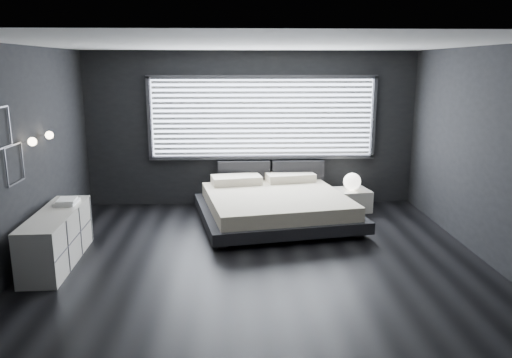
{
  "coord_description": "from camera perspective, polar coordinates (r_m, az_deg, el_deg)",
  "views": [
    {
      "loc": [
        -0.31,
        -6.34,
        2.56
      ],
      "look_at": [
        0.0,
        0.85,
        0.9
      ],
      "focal_mm": 35.0,
      "sensor_mm": 36.0,
      "label": 1
    }
  ],
  "objects": [
    {
      "name": "book_stack",
      "position": [
        7.32,
        -20.83,
        -2.42
      ],
      "size": [
        0.28,
        0.37,
        0.07
      ],
      "color": "white",
      "rests_on": "dresser"
    },
    {
      "name": "window",
      "position": [
        9.1,
        0.76,
        6.99
      ],
      "size": [
        4.14,
        0.09,
        1.52
      ],
      "color": "white",
      "rests_on": "ground"
    },
    {
      "name": "sconce_far",
      "position": [
        7.51,
        -22.57,
        4.65
      ],
      "size": [
        0.18,
        0.11,
        0.11
      ],
      "color": "silver",
      "rests_on": "ground"
    },
    {
      "name": "wall_art_upper",
      "position": [
        6.41,
        -27.13,
        5.22
      ],
      "size": [
        0.01,
        0.48,
        0.48
      ],
      "color": "#47474C",
      "rests_on": "ground"
    },
    {
      "name": "dresser",
      "position": [
        7.06,
        -21.78,
        -6.25
      ],
      "size": [
        0.53,
        1.73,
        0.69
      ],
      "color": "silver",
      "rests_on": "ground"
    },
    {
      "name": "orb_lamp",
      "position": [
        8.97,
        10.93,
        -0.29
      ],
      "size": [
        0.31,
        0.31,
        0.31
      ],
      "primitive_type": "sphere",
      "color": "white",
      "rests_on": "nightstand"
    },
    {
      "name": "headboard",
      "position": [
        9.22,
        1.72,
        0.52
      ],
      "size": [
        1.96,
        0.16,
        0.52
      ],
      "color": "black",
      "rests_on": "ground"
    },
    {
      "name": "wall_art_lower",
      "position": [
        6.7,
        -25.86,
        1.54
      ],
      "size": [
        0.01,
        0.48,
        0.48
      ],
      "color": "#47474C",
      "rests_on": "ground"
    },
    {
      "name": "bed",
      "position": [
        8.26,
        2.19,
        -2.95
      ],
      "size": [
        2.8,
        2.71,
        0.63
      ],
      "color": "black",
      "rests_on": "ground"
    },
    {
      "name": "sconce_near",
      "position": [
        6.95,
        -24.22,
        3.91
      ],
      "size": [
        0.18,
        0.11,
        0.11
      ],
      "color": "silver",
      "rests_on": "ground"
    },
    {
      "name": "nightstand",
      "position": [
        9.08,
        10.65,
        -2.37
      ],
      "size": [
        0.74,
        0.65,
        0.38
      ],
      "primitive_type": "cube",
      "rotation": [
        0.0,
        0.0,
        0.16
      ],
      "color": "silver",
      "rests_on": "ground"
    },
    {
      "name": "room",
      "position": [
        6.45,
        0.33,
        2.64
      ],
      "size": [
        6.04,
        6.0,
        2.8
      ],
      "color": "black",
      "rests_on": "ground"
    }
  ]
}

